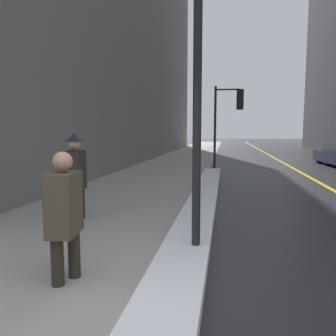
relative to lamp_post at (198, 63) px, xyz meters
name	(u,v)px	position (x,y,z in m)	size (l,w,h in m)	color
sidewalk_slab	(174,164)	(-2.35, 12.95, -2.69)	(4.00, 80.00, 0.01)	#9E9B93
road_centre_stripe	(290,166)	(3.65, 12.95, -2.70)	(0.16, 80.00, 0.00)	gold
snow_bank_curb	(202,201)	(-0.14, 3.42, -2.61)	(0.68, 12.76, 0.18)	white
lamp_post	(198,63)	(0.00, 0.00, 0.00)	(0.28, 0.28, 4.45)	black
traffic_light_near	(230,110)	(0.57, 10.80, 0.06)	(1.31, 0.35, 3.82)	black
pedestrian_with_shoulder_bag	(65,211)	(-1.45, -1.03, -1.84)	(0.36, 0.73, 1.56)	#2A241B
pedestrian_in_fedora	(75,173)	(-2.55, 1.52, -1.74)	(0.38, 0.58, 1.75)	black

